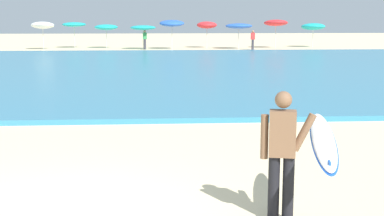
% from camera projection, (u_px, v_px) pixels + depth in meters
% --- Properties ---
extents(sea, '(120.00, 28.00, 0.14)m').
position_uv_depth(sea, '(131.00, 69.00, 27.19)').
color(sea, teal).
rests_on(sea, ground).
extents(surfer_with_board, '(1.20, 2.45, 1.73)m').
position_uv_depth(surfer_with_board, '(301.00, 146.00, 6.91)').
color(surfer_with_board, black).
rests_on(surfer_with_board, ground).
extents(beach_umbrella_0, '(1.84, 1.89, 2.33)m').
position_uv_depth(beach_umbrella_0, '(43.00, 25.00, 43.58)').
color(beach_umbrella_0, beige).
rests_on(beach_umbrella_0, ground).
extents(beach_umbrella_1, '(1.99, 2.00, 2.21)m').
position_uv_depth(beach_umbrella_1, '(74.00, 25.00, 45.73)').
color(beach_umbrella_1, beige).
rests_on(beach_umbrella_1, ground).
extents(beach_umbrella_2, '(1.97, 1.98, 2.03)m').
position_uv_depth(beach_umbrella_2, '(106.00, 27.00, 45.61)').
color(beach_umbrella_2, beige).
rests_on(beach_umbrella_2, ground).
extents(beach_umbrella_3, '(2.09, 2.09, 1.97)m').
position_uv_depth(beach_umbrella_3, '(143.00, 28.00, 44.09)').
color(beach_umbrella_3, beige).
rests_on(beach_umbrella_3, ground).
extents(beach_umbrella_4, '(2.04, 2.07, 2.46)m').
position_uv_depth(beach_umbrella_4, '(172.00, 23.00, 44.01)').
color(beach_umbrella_4, beige).
rests_on(beach_umbrella_4, ground).
extents(beach_umbrella_5, '(1.71, 1.72, 2.27)m').
position_uv_depth(beach_umbrella_5, '(207.00, 25.00, 45.86)').
color(beach_umbrella_5, beige).
rests_on(beach_umbrella_5, ground).
extents(beach_umbrella_6, '(2.23, 2.23, 2.12)m').
position_uv_depth(beach_umbrella_6, '(239.00, 26.00, 44.37)').
color(beach_umbrella_6, beige).
rests_on(beach_umbrella_6, ground).
extents(beach_umbrella_7, '(2.02, 2.05, 2.48)m').
position_uv_depth(beach_umbrella_7, '(276.00, 23.00, 45.66)').
color(beach_umbrella_7, beige).
rests_on(beach_umbrella_7, ground).
extents(beach_umbrella_8, '(2.09, 2.12, 2.15)m').
position_uv_depth(beach_umbrella_8, '(313.00, 27.00, 47.13)').
color(beach_umbrella_8, beige).
rests_on(beach_umbrella_8, ground).
extents(beachgoer_near_row_left, '(0.32, 0.20, 1.58)m').
position_uv_depth(beachgoer_near_row_left, '(253.00, 39.00, 43.56)').
color(beachgoer_near_row_left, '#383842').
rests_on(beachgoer_near_row_left, ground).
extents(beachgoer_near_row_mid, '(0.32, 0.20, 1.58)m').
position_uv_depth(beachgoer_near_row_mid, '(145.00, 39.00, 44.03)').
color(beachgoer_near_row_mid, '#383842').
rests_on(beachgoer_near_row_mid, ground).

